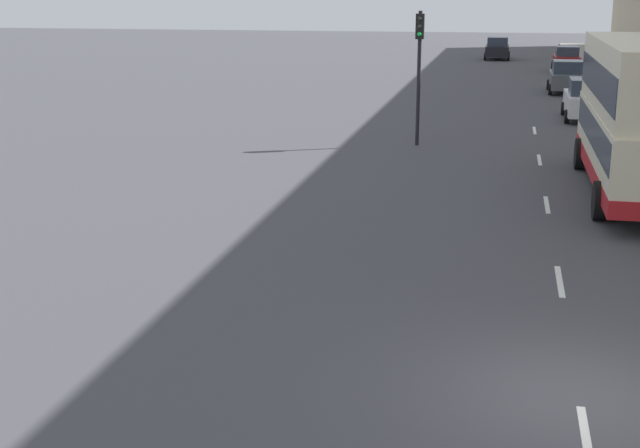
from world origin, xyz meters
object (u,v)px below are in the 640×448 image
car_1 (567,77)px  car_3 (588,100)px  traffic_light_far_kerb (419,56)px  car_0 (567,59)px  car_2 (497,49)px

car_1 → car_3: (0.29, -10.73, 0.02)m
traffic_light_far_kerb → car_0: bearing=77.4°
car_1 → car_3: 10.74m
car_0 → car_2: (-4.90, 10.41, 0.02)m
car_0 → car_1: (-0.77, -13.47, 0.02)m
car_0 → car_1: bearing=-93.3°
car_0 → car_1: 13.49m
traffic_light_far_kerb → car_2: bearing=86.9°
car_3 → traffic_light_far_kerb: size_ratio=0.88×
car_2 → car_0: bearing=115.2°
car_0 → car_2: bearing=115.2°
car_2 → traffic_light_far_kerb: traffic_light_far_kerb is taller
traffic_light_far_kerb → car_3: bearing=50.4°
car_3 → car_0: bearing=88.9°
car_2 → car_3: size_ratio=0.94×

